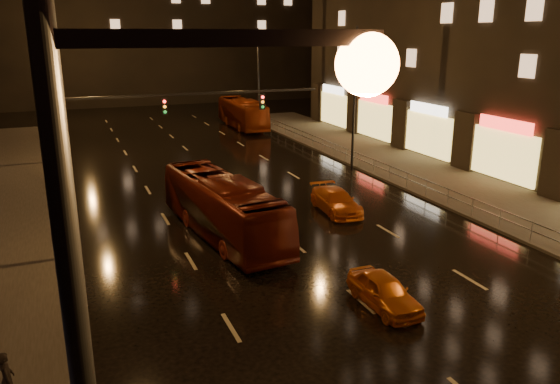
% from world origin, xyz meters
% --- Properties ---
extents(ground, '(140.00, 140.00, 0.00)m').
position_xyz_m(ground, '(0.00, 20.00, 0.00)').
color(ground, black).
rests_on(ground, ground).
extents(sidewalk_right, '(7.00, 70.00, 0.15)m').
position_xyz_m(sidewalk_right, '(13.50, 15.00, 0.07)').
color(sidewalk_right, '#38332D').
rests_on(sidewalk_right, ground).
extents(traffic_signal, '(15.31, 0.32, 6.20)m').
position_xyz_m(traffic_signal, '(-5.06, 20.00, 4.74)').
color(traffic_signal, black).
rests_on(traffic_signal, ground).
extents(railing_right, '(0.05, 56.00, 1.00)m').
position_xyz_m(railing_right, '(10.20, 18.00, 0.90)').
color(railing_right, '#99999E').
rests_on(railing_right, sidewalk_right).
extents(bus_red, '(3.72, 10.73, 2.93)m').
position_xyz_m(bus_red, '(-2.81, 12.50, 1.46)').
color(bus_red, '#62180E').
rests_on(bus_red, ground).
extents(bus_curb, '(2.73, 10.68, 2.96)m').
position_xyz_m(bus_curb, '(7.94, 42.39, 1.48)').
color(bus_curb, maroon).
rests_on(bus_curb, ground).
extents(taxi_near, '(1.44, 3.53, 1.20)m').
position_xyz_m(taxi_near, '(0.57, 3.37, 0.60)').
color(taxi_near, orange).
rests_on(taxi_near, ground).
extents(taxi_far, '(2.04, 4.43, 1.25)m').
position_xyz_m(taxi_far, '(4.00, 13.71, 0.63)').
color(taxi_far, '#D55B14').
rests_on(taxi_far, ground).
extents(pedestrian_a, '(0.45, 0.62, 1.57)m').
position_xyz_m(pedestrian_a, '(-11.57, 2.14, 0.93)').
color(pedestrian_a, black).
rests_on(pedestrian_a, sidewalk_left).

